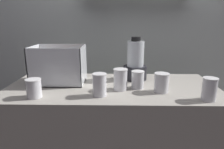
% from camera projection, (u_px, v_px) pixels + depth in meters
% --- Properties ---
extents(counter, '(1.40, 0.64, 0.90)m').
position_uv_depth(counter, '(112.00, 144.00, 1.48)').
color(counter, '#9E998E').
rests_on(counter, ground_plane).
extents(back_wall_unit, '(2.60, 0.24, 2.50)m').
position_uv_depth(back_wall_unit, '(114.00, 27.00, 2.01)').
color(back_wall_unit, silver).
rests_on(back_wall_unit, ground_plane).
extents(carrot_display_bin, '(0.35, 0.25, 0.26)m').
position_uv_depth(carrot_display_bin, '(60.00, 71.00, 1.43)').
color(carrot_display_bin, white).
rests_on(carrot_display_bin, counter).
extents(blender_pitcher, '(0.17, 0.17, 0.31)m').
position_uv_depth(blender_pitcher, '(135.00, 63.00, 1.49)').
color(blender_pitcher, black).
rests_on(blender_pitcher, counter).
extents(juice_cup_mango_far_left, '(0.09, 0.09, 0.11)m').
position_uv_depth(juice_cup_mango_far_left, '(34.00, 89.00, 1.15)').
color(juice_cup_mango_far_left, white).
rests_on(juice_cup_mango_far_left, counter).
extents(juice_cup_beet_left, '(0.08, 0.08, 0.13)m').
position_uv_depth(juice_cup_beet_left, '(100.00, 86.00, 1.17)').
color(juice_cup_beet_left, white).
rests_on(juice_cup_beet_left, counter).
extents(juice_cup_beet_middle, '(0.09, 0.09, 0.14)m').
position_uv_depth(juice_cup_beet_middle, '(120.00, 81.00, 1.28)').
color(juice_cup_beet_middle, white).
rests_on(juice_cup_beet_middle, counter).
extents(juice_cup_mango_right, '(0.08, 0.08, 0.11)m').
position_uv_depth(juice_cup_mango_right, '(138.00, 81.00, 1.31)').
color(juice_cup_mango_right, white).
rests_on(juice_cup_mango_right, counter).
extents(juice_cup_carrot_far_right, '(0.09, 0.09, 0.12)m').
position_uv_depth(juice_cup_carrot_far_right, '(161.00, 83.00, 1.24)').
color(juice_cup_carrot_far_right, white).
rests_on(juice_cup_carrot_far_right, counter).
extents(juice_cup_beet_rightmost, '(0.08, 0.08, 0.13)m').
position_uv_depth(juice_cup_beet_rightmost, '(209.00, 90.00, 1.11)').
color(juice_cup_beet_rightmost, white).
rests_on(juice_cup_beet_rightmost, counter).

